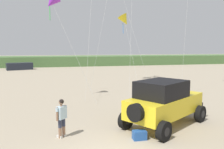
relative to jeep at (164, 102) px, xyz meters
name	(u,v)px	position (x,y,z in m)	size (l,w,h in m)	color
dune_ridge	(61,61)	(-4.16, 40.13, -0.21)	(90.00, 8.20, 1.97)	#4C703D
jeep	(164,102)	(0.00, 0.00, 0.00)	(4.96, 4.31, 2.26)	yellow
person_watching	(62,116)	(-4.94, -0.38, -0.26)	(0.48, 0.47, 1.67)	#8C664C
cooler_box	(139,135)	(-1.79, -1.39, -1.01)	(0.56, 0.36, 0.38)	#23519E
distant_sedan	(20,66)	(-11.32, 32.05, -0.60)	(4.20, 1.70, 1.20)	#1E232D
kite_purple_stunt	(124,20)	(2.22, 14.44, 5.58)	(1.80, 5.47, 7.49)	yellow
kite_green_box	(52,2)	(-5.30, 6.83, 5.77)	(3.44, 2.44, 7.59)	purple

